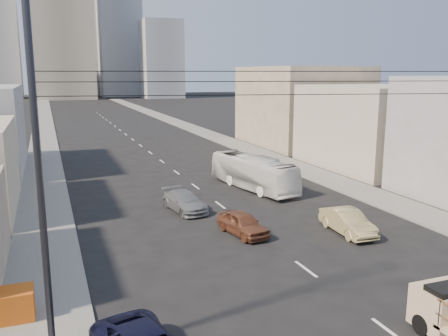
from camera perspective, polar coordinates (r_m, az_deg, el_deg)
sidewalk_left at (r=81.11m, az=-20.88°, el=4.15°), size 3.50×180.00×0.12m
sidewalk_right at (r=84.29m, az=-4.66°, el=5.10°), size 3.50×180.00×0.12m
lane_dashes at (r=65.22m, az=-10.49°, el=3.06°), size 0.15×104.00×0.01m
city_bus at (r=38.33m, az=3.51°, el=-0.54°), size 3.95×9.88×2.68m
sedan_brown at (r=27.70m, az=2.25°, el=-6.67°), size 2.26×4.14×1.34m
sedan_tan at (r=28.77m, az=14.65°, el=-6.28°), size 1.70×4.35×1.41m
sedan_grey at (r=32.42m, az=-4.75°, el=-4.03°), size 2.50×4.74×1.31m
streetlamp_left at (r=14.86m, az=-20.99°, el=-0.32°), size 2.36×0.25×12.00m
overhead_wires at (r=16.47m, az=22.54°, el=9.53°), size 23.01×5.02×0.72m
crate_stack at (r=20.21m, az=-24.48°, el=-14.78°), size 1.80×1.20×1.14m
bldg_right_mid at (r=49.58m, az=17.89°, el=4.77°), size 11.00×14.00×8.00m
bldg_right_far at (r=63.01m, az=9.23°, el=7.39°), size 12.00×16.00×10.00m
high_rise_tower at (r=181.91m, az=-19.06°, el=17.36°), size 20.00×20.00×60.00m
midrise_ne at (r=198.04m, az=-12.44°, el=14.26°), size 16.00×16.00×40.00m
midrise_back at (r=211.67m, az=-16.39°, el=14.41°), size 18.00×18.00×44.00m
midrise_east at (r=180.41m, az=-7.55°, el=12.82°), size 14.00×14.00×28.00m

